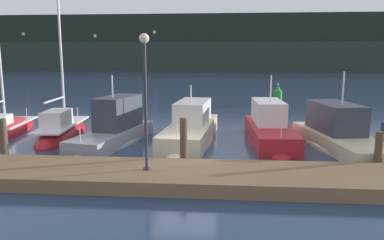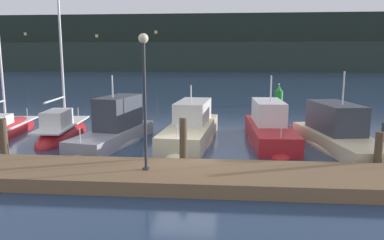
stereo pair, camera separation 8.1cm
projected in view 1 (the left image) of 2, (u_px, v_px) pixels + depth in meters
ground_plane at (185, 163)px, 14.78m from camera, size 400.00×400.00×0.00m
dock at (179, 176)px, 12.49m from camera, size 34.92×2.80×0.45m
mooring_pile_1 at (4, 141)px, 14.57m from camera, size 0.28×0.28×1.80m
mooring_pile_2 at (184, 143)px, 13.98m from camera, size 0.28×0.28×1.94m
mooring_pile_3 at (378, 152)px, 13.44m from camera, size 0.28×0.28×1.52m
sailboat_berth_2 at (0, 134)px, 19.86m from camera, size 2.88×7.89×10.62m
sailboat_berth_3 at (62, 135)px, 19.40m from camera, size 2.25×6.18×8.93m
motorboat_berth_4 at (114, 134)px, 18.10m from camera, size 3.16×6.80×3.78m
motorboat_berth_5 at (191, 134)px, 18.56m from camera, size 2.76×7.65×3.37m
motorboat_berth_6 at (269, 134)px, 18.48m from camera, size 2.26×7.04×3.83m
motorboat_berth_7 at (340, 140)px, 17.26m from camera, size 3.57×7.77×4.01m
channel_buoy at (278, 97)px, 32.14m from camera, size 1.08×1.08×1.85m
dock_lamppost at (145, 81)px, 11.98m from camera, size 0.32×0.32×4.44m
hillside_backdrop at (224, 45)px, 107.42m from camera, size 240.00×23.00×15.38m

